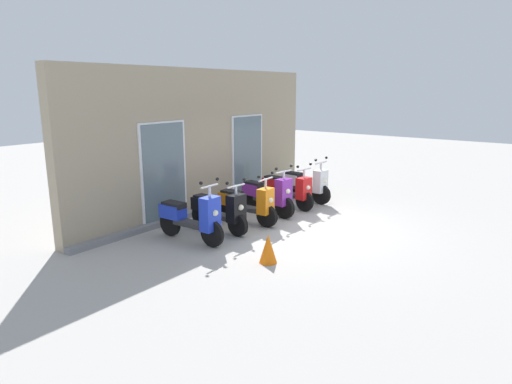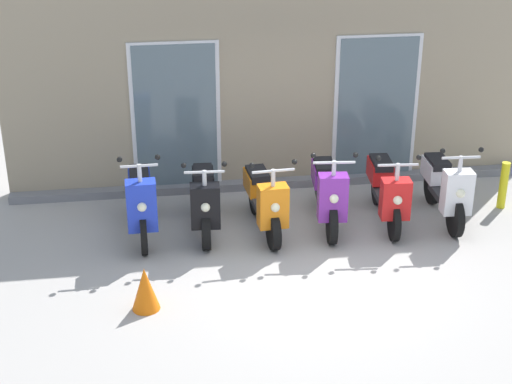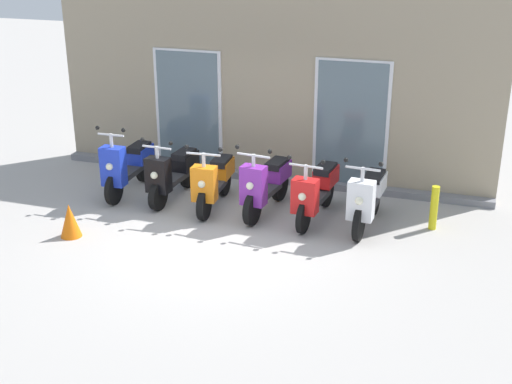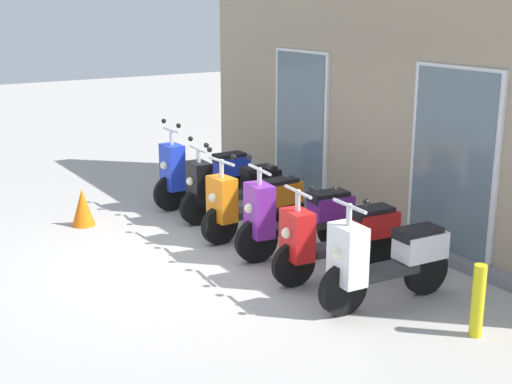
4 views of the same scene
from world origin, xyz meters
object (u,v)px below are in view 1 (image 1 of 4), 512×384
(scooter_blue, at_px, (191,217))
(scooter_purple, at_px, (268,195))
(scooter_white, at_px, (306,183))
(scooter_black, at_px, (219,210))
(scooter_red, at_px, (287,189))
(traffic_cone, at_px, (268,249))
(curb_bollard, at_px, (315,182))
(scooter_orange, at_px, (247,204))

(scooter_blue, relative_size, scooter_purple, 1.02)
(scooter_purple, relative_size, scooter_white, 1.03)
(scooter_blue, relative_size, scooter_white, 1.06)
(scooter_black, xyz_separation_m, scooter_white, (3.34, -0.15, 0.03))
(scooter_purple, xyz_separation_m, scooter_red, (0.83, -0.02, -0.00))
(traffic_cone, bearing_deg, scooter_red, 28.13)
(scooter_black, bearing_deg, scooter_red, -2.17)
(scooter_black, relative_size, traffic_cone, 3.08)
(scooter_black, relative_size, curb_bollard, 2.29)
(scooter_black, distance_m, scooter_white, 3.34)
(scooter_blue, distance_m, scooter_purple, 2.53)
(traffic_cone, bearing_deg, scooter_purple, 35.68)
(curb_bollard, bearing_deg, scooter_orange, -176.25)
(scooter_purple, distance_m, curb_bollard, 2.65)
(scooter_blue, relative_size, scooter_orange, 1.06)
(scooter_orange, height_order, curb_bollard, scooter_orange)
(scooter_purple, bearing_deg, scooter_red, -1.14)
(scooter_orange, xyz_separation_m, curb_bollard, (3.52, 0.23, -0.11))
(scooter_red, bearing_deg, scooter_purple, 178.86)
(scooter_orange, xyz_separation_m, scooter_purple, (0.88, 0.05, 0.03))
(scooter_white, bearing_deg, scooter_red, 176.35)
(scooter_white, distance_m, curb_bollard, 1.03)
(scooter_red, height_order, scooter_white, scooter_white)
(scooter_purple, bearing_deg, traffic_cone, -144.32)
(scooter_black, height_order, scooter_white, scooter_white)
(scooter_orange, bearing_deg, scooter_purple, 3.40)
(scooter_purple, xyz_separation_m, scooter_white, (1.65, -0.07, 0.00))
(scooter_blue, height_order, scooter_red, scooter_blue)
(scooter_blue, distance_m, scooter_red, 3.36)
(scooter_orange, relative_size, traffic_cone, 3.07)
(scooter_black, xyz_separation_m, traffic_cone, (-0.83, -1.88, -0.20))
(scooter_purple, bearing_deg, curb_bollard, 3.87)
(scooter_orange, height_order, scooter_purple, scooter_purple)
(scooter_red, bearing_deg, scooter_black, 177.83)
(scooter_black, relative_size, scooter_orange, 1.00)
(scooter_orange, xyz_separation_m, scooter_white, (2.54, -0.02, 0.03))
(scooter_orange, height_order, traffic_cone, scooter_orange)
(scooter_white, xyz_separation_m, traffic_cone, (-4.17, -1.74, -0.24))
(scooter_red, bearing_deg, traffic_cone, -151.87)
(traffic_cone, xyz_separation_m, curb_bollard, (5.15, 1.98, 0.09))
(scooter_blue, height_order, scooter_orange, scooter_blue)
(scooter_blue, xyz_separation_m, scooter_black, (0.84, 0.02, -0.05))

